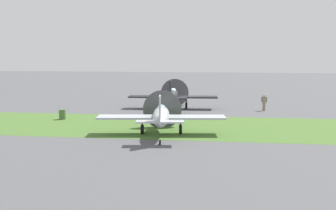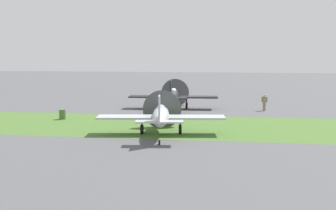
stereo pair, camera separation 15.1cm
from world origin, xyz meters
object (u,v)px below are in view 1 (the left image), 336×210
object	(u,v)px
airplane_wingman	(161,116)
fuel_drum	(62,114)
airplane_lead	(173,96)
ground_crew_chief	(264,102)

from	to	relation	value
airplane_wingman	fuel_drum	distance (m)	11.62
airplane_lead	airplane_wingman	world-z (taller)	airplane_lead
fuel_drum	airplane_lead	bearing A→B (deg)	41.59
airplane_wingman	fuel_drum	xyz separation A→B (m)	(-10.03, 5.78, -0.98)
airplane_wingman	fuel_drum	size ratio (longest dim) A/B	10.73
airplane_wingman	ground_crew_chief	distance (m)	16.46
ground_crew_chief	fuel_drum	bearing A→B (deg)	-166.63
ground_crew_chief	fuel_drum	xyz separation A→B (m)	(-18.80, -8.14, -0.46)
airplane_wingman	fuel_drum	world-z (taller)	airplane_wingman
airplane_lead	ground_crew_chief	xyz separation A→B (m)	(9.63, 0.00, -0.53)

